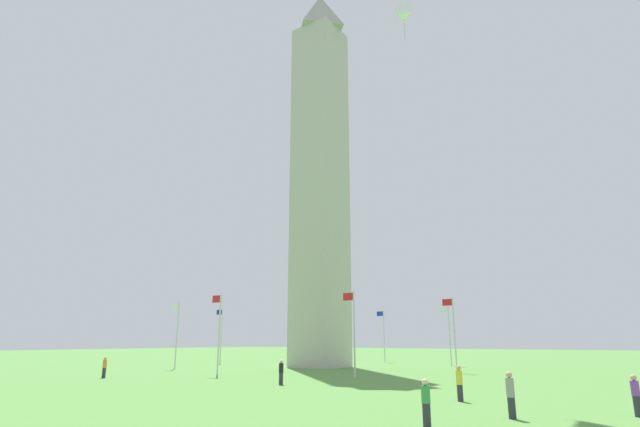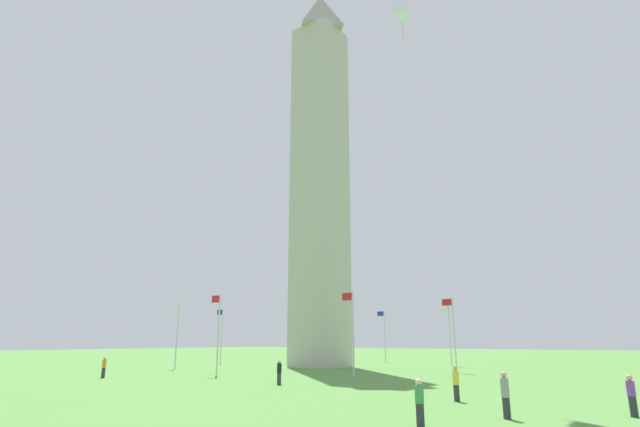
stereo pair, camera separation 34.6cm
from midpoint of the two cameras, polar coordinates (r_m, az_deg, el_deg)
The scene contains 17 objects.
ground_plane at distance 58.37m, azimuth 0.18°, elevation -17.26°, with size 260.00×260.00×0.00m, color #548C3D.
obelisk_monument at distance 62.04m, azimuth 0.16°, elevation 5.71°, with size 5.33×5.33×48.49m.
flagpole_n at distance 68.59m, azimuth -11.10°, elevation -13.31°, with size 1.12×0.14×7.06m.
flagpole_ne at distance 57.66m, azimuth -15.95°, elevation -12.89°, with size 1.12×0.14×7.06m.
flagpole_e at distance 46.23m, azimuth -11.42°, elevation -12.92°, with size 1.12×0.14×7.06m.
flagpole_se at distance 42.87m, azimuth 3.98°, elevation -13.07°, with size 1.12×0.14×7.06m.
flagpole_s at distance 51.01m, azimuth 15.26°, elevation -12.81°, with size 1.12×0.14×7.06m.
flagpole_sw at distance 63.10m, azimuth 14.78°, elevation -13.04°, with size 1.12×0.14×7.06m.
flagpole_w at distance 71.89m, azimuth 7.52°, elevation -13.48°, with size 1.12×0.14×7.06m.
flagpole_nw at distance 73.94m, azimuth -2.12°, elevation -13.61°, with size 1.12×0.14×7.06m.
person_gray_shirt at distance 22.10m, azimuth 20.96°, elevation -18.91°, with size 0.32×0.32×1.77m.
person_purple_shirt at distance 24.79m, azimuth 32.53°, elevation -17.25°, with size 0.32×0.32×1.63m.
person_yellow_shirt at distance 27.38m, azimuth 15.71°, elevation -18.27°, with size 0.32×0.32×1.74m.
person_black_shirt at distance 36.17m, azimuth -4.42°, elevation -17.72°, with size 0.32×0.32×1.66m.
person_orange_shirt at distance 45.90m, azimuth -23.37°, elevation -15.92°, with size 0.32×0.32×1.65m.
person_green_shirt at distance 19.29m, azimuth 11.91°, elevation -20.52°, with size 0.32×0.32×1.64m.
kite_white_delta at distance 43.70m, azimuth 9.66°, elevation 21.51°, with size 2.19×2.35×3.15m.
Camera 2 is at (-33.32, 47.83, 2.99)m, focal length 27.87 mm.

